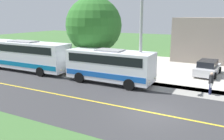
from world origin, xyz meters
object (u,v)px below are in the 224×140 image
(shuttle_bus_front, at_px, (110,65))
(tree_curbside, at_px, (94,25))
(transit_bus_rear, at_px, (24,54))
(pedestrian_with_bags, at_px, (211,83))
(street_light_pole, at_px, (140,32))
(parked_car_near, at_px, (208,68))

(shuttle_bus_front, relative_size, tree_curbside, 1.01)
(shuttle_bus_front, xyz_separation_m, transit_bus_rear, (0.03, -10.10, 0.13))
(transit_bus_rear, relative_size, tree_curbside, 1.43)
(pedestrian_with_bags, xyz_separation_m, tree_curbside, (-2.15, -11.28, 3.81))
(transit_bus_rear, xyz_separation_m, street_light_pole, (-0.39, 12.64, 2.65))
(tree_curbside, bearing_deg, street_light_pole, 66.70)
(shuttle_bus_front, distance_m, street_light_pole, 3.78)
(shuttle_bus_front, distance_m, parked_car_near, 9.87)
(pedestrian_with_bags, height_order, street_light_pole, street_light_pole)
(pedestrian_with_bags, relative_size, tree_curbside, 0.22)
(parked_car_near, bearing_deg, street_light_pole, -36.11)
(shuttle_bus_front, xyz_separation_m, tree_curbside, (-2.89, -3.32, 3.11))
(pedestrian_with_bags, bearing_deg, parked_car_near, -172.51)
(shuttle_bus_front, height_order, parked_car_near, shuttle_bus_front)
(pedestrian_with_bags, height_order, parked_car_near, pedestrian_with_bags)
(parked_car_near, height_order, tree_curbside, tree_curbside)
(shuttle_bus_front, distance_m, tree_curbside, 5.39)
(pedestrian_with_bags, distance_m, tree_curbside, 12.10)
(pedestrian_with_bags, relative_size, parked_car_near, 0.36)
(shuttle_bus_front, relative_size, parked_car_near, 1.67)
(street_light_pole, xyz_separation_m, tree_curbside, (-2.52, -5.86, 0.33))
(shuttle_bus_front, distance_m, pedestrian_with_bags, 8.03)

